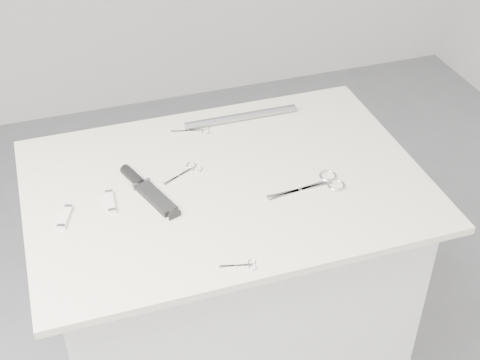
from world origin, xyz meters
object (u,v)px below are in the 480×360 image
object	(u,v)px
embroidery_scissors_a	(188,171)
pocket_knife_a	(111,202)
large_shears	(321,184)
tiny_scissors	(243,265)
sheathed_knife	(146,188)
embroidery_scissors_b	(198,130)
metal_rail	(241,117)
pocket_knife_b	(65,217)
plinth	(228,307)

from	to	relation	value
embroidery_scissors_a	pocket_knife_a	world-z (taller)	pocket_knife_a
embroidery_scissors_a	pocket_knife_a	bearing A→B (deg)	170.57
large_shears	tiny_scissors	world-z (taller)	large_shears
sheathed_knife	pocket_knife_a	world-z (taller)	sheathed_knife
embroidery_scissors_a	tiny_scissors	world-z (taller)	same
embroidery_scissors_b	sheathed_knife	bearing A→B (deg)	-117.71
sheathed_knife	pocket_knife_a	distance (m)	0.09
metal_rail	embroidery_scissors_b	bearing A→B (deg)	-173.38
sheathed_knife	pocket_knife_a	size ratio (longest dim) A/B	2.62
large_shears	pocket_knife_b	bearing A→B (deg)	168.91
tiny_scissors	metal_rail	bearing A→B (deg)	85.79
pocket_knife_b	embroidery_scissors_a	bearing A→B (deg)	-53.46
plinth	pocket_knife_b	xyz separation A→B (m)	(-0.40, -0.02, 0.48)
embroidery_scissors_b	pocket_knife_b	xyz separation A→B (m)	(-0.40, -0.27, 0.00)
plinth	embroidery_scissors_b	size ratio (longest dim) A/B	8.29
metal_rail	pocket_knife_b	bearing A→B (deg)	-151.79
pocket_knife_b	metal_rail	distance (m)	0.60
tiny_scissors	embroidery_scissors_b	bearing A→B (deg)	98.63
pocket_knife_b	metal_rail	bearing A→B (deg)	-41.24
large_shears	embroidery_scissors_b	distance (m)	0.41
embroidery_scissors_a	embroidery_scissors_b	world-z (taller)	same
pocket_knife_a	pocket_knife_b	bearing A→B (deg)	105.24
embroidery_scissors_b	pocket_knife_a	bearing A→B (deg)	-125.85
metal_rail	sheathed_knife	bearing A→B (deg)	-144.00
embroidery_scissors_a	tiny_scissors	xyz separation A→B (m)	(0.03, -0.37, -0.00)
embroidery_scissors_b	pocket_knife_b	world-z (taller)	pocket_knife_b
large_shears	metal_rail	size ratio (longest dim) A/B	0.62
pocket_knife_a	metal_rail	distance (m)	0.49
plinth	embroidery_scissors_a	bearing A→B (deg)	139.18
embroidery_scissors_b	pocket_knife_a	distance (m)	0.38
pocket_knife_a	pocket_knife_b	xyz separation A→B (m)	(-0.11, -0.02, 0.00)
embroidery_scissors_a	sheathed_knife	bearing A→B (deg)	173.52
pocket_knife_b	embroidery_scissors_b	bearing A→B (deg)	-35.34
embroidery_scissors_a	sheathed_knife	distance (m)	0.13
embroidery_scissors_a	tiny_scissors	size ratio (longest dim) A/B	1.41
large_shears	embroidery_scissors_a	xyz separation A→B (m)	(-0.30, 0.16, -0.00)
large_shears	sheathed_knife	distance (m)	0.44
plinth	pocket_knife_b	world-z (taller)	pocket_knife_b
large_shears	embroidery_scissors_a	bearing A→B (deg)	147.44
plinth	tiny_scissors	bearing A→B (deg)	-99.76
embroidery_scissors_b	tiny_scissors	size ratio (longest dim) A/B	1.33
embroidery_scissors_a	pocket_knife_a	xyz separation A→B (m)	(-0.21, -0.07, 0.00)
sheathed_knife	metal_rail	xyz separation A→B (m)	(0.33, 0.24, 0.00)
pocket_knife_b	tiny_scissors	bearing A→B (deg)	-108.00
plinth	metal_rail	xyz separation A→B (m)	(0.13, 0.26, 0.48)
metal_rail	large_shears	bearing A→B (deg)	-74.71
large_shears	pocket_knife_b	size ratio (longest dim) A/B	2.53
pocket_knife_a	embroidery_scissors_b	bearing A→B (deg)	-45.89
plinth	tiny_scissors	xyz separation A→B (m)	(-0.05, -0.30, 0.47)
large_shears	embroidery_scissors_b	xyz separation A→B (m)	(-0.23, 0.33, -0.00)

